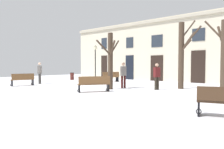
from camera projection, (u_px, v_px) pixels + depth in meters
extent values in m
plane|color=white|center=(95.00, 88.00, 13.92)|extent=(36.54, 36.54, 0.00)
cube|color=beige|center=(160.00, 50.00, 20.54)|extent=(22.84, 0.40, 6.06)
cube|color=#B1A993|center=(159.00, 20.00, 20.23)|extent=(22.84, 0.30, 0.24)
cube|color=black|center=(104.00, 67.00, 25.14)|extent=(0.91, 0.08, 2.67)
cube|color=#262D38|center=(104.00, 43.00, 25.02)|extent=(0.82, 0.06, 1.28)
cube|color=black|center=(130.00, 67.00, 22.72)|extent=(1.00, 0.08, 2.59)
cube|color=#262D38|center=(130.00, 43.00, 22.61)|extent=(0.90, 0.06, 1.11)
cube|color=black|center=(157.00, 68.00, 20.60)|extent=(1.32, 0.08, 2.49)
cube|color=#262D38|center=(157.00, 41.00, 20.49)|extent=(1.19, 0.06, 1.17)
cube|color=black|center=(198.00, 67.00, 18.03)|extent=(1.18, 0.08, 2.78)
cube|color=#262D38|center=(199.00, 35.00, 17.92)|extent=(1.06, 0.06, 1.06)
cylinder|color=#423326|center=(181.00, 56.00, 13.56)|extent=(0.35, 0.35, 4.25)
cylinder|color=#423326|center=(186.00, 46.00, 13.16)|extent=(0.86, 0.50, 0.74)
cylinder|color=#423326|center=(191.00, 38.00, 13.11)|extent=(1.30, 0.12, 1.41)
cylinder|color=#423326|center=(188.00, 42.00, 13.48)|extent=(0.80, 0.62, 1.26)
cylinder|color=#423326|center=(188.00, 30.00, 13.72)|extent=(0.59, 1.12, 1.31)
cylinder|color=#423326|center=(224.00, 60.00, 9.51)|extent=(0.32, 0.32, 3.54)
cylinder|color=#423326|center=(215.00, 31.00, 9.80)|extent=(0.99, 0.25, 1.10)
cylinder|color=#423326|center=(221.00, 38.00, 9.84)|extent=(0.59, 0.75, 1.24)
cylinder|color=#423326|center=(110.00, 61.00, 13.32)|extent=(0.32, 0.32, 3.54)
cylinder|color=#423326|center=(111.00, 51.00, 13.87)|extent=(0.76, 1.03, 0.76)
cylinder|color=#423326|center=(112.00, 49.00, 12.89)|extent=(0.85, 0.59, 0.94)
cylinder|color=#423326|center=(115.00, 48.00, 13.37)|extent=(0.42, 0.58, 0.94)
cylinder|color=#423326|center=(104.00, 48.00, 12.73)|extent=(0.26, 1.42, 0.88)
cylinder|color=black|center=(95.00, 65.00, 21.15)|extent=(0.10, 0.10, 3.08)
cylinder|color=black|center=(95.00, 79.00, 21.22)|extent=(0.22, 0.22, 0.20)
cube|color=beige|center=(95.00, 48.00, 21.08)|extent=(0.24, 0.24, 0.36)
cone|color=black|center=(95.00, 46.00, 21.07)|extent=(0.30, 0.30, 0.14)
cylinder|color=#4C1E19|center=(72.00, 76.00, 22.05)|extent=(0.39, 0.39, 0.73)
torus|color=black|center=(72.00, 73.00, 22.03)|extent=(0.41, 0.41, 0.04)
cube|color=brown|center=(22.00, 80.00, 15.67)|extent=(0.74, 1.64, 0.05)
cube|color=brown|center=(23.00, 76.00, 15.51)|extent=(0.46, 1.58, 0.41)
cube|color=black|center=(33.00, 82.00, 16.13)|extent=(0.39, 0.14, 0.45)
torus|color=black|center=(32.00, 84.00, 16.26)|extent=(0.06, 0.17, 0.17)
cube|color=black|center=(12.00, 83.00, 15.24)|extent=(0.39, 0.14, 0.45)
torus|color=black|center=(11.00, 85.00, 15.37)|extent=(0.06, 0.17, 0.17)
cube|color=black|center=(199.00, 108.00, 6.36)|extent=(0.19, 0.43, 0.46)
torus|color=black|center=(199.00, 111.00, 6.54)|extent=(0.17, 0.08, 0.17)
cube|color=brown|center=(110.00, 77.00, 19.18)|extent=(0.85, 1.84, 0.05)
cube|color=brown|center=(111.00, 74.00, 19.01)|extent=(0.55, 1.77, 0.42)
cube|color=black|center=(117.00, 79.00, 19.68)|extent=(0.39, 0.15, 0.46)
torus|color=black|center=(116.00, 81.00, 19.82)|extent=(0.07, 0.17, 0.17)
cube|color=black|center=(102.00, 80.00, 18.71)|extent=(0.39, 0.15, 0.46)
torus|color=black|center=(101.00, 81.00, 18.85)|extent=(0.07, 0.17, 0.17)
cube|color=brown|center=(94.00, 84.00, 12.01)|extent=(1.33, 1.76, 0.05)
cube|color=brown|center=(95.00, 80.00, 11.80)|extent=(1.05, 1.59, 0.41)
cube|color=black|center=(108.00, 88.00, 12.27)|extent=(0.38, 0.27, 0.44)
torus|color=black|center=(107.00, 90.00, 12.44)|extent=(0.12, 0.16, 0.17)
cube|color=black|center=(79.00, 88.00, 11.76)|extent=(0.38, 0.27, 0.44)
torus|color=black|center=(79.00, 91.00, 11.94)|extent=(0.12, 0.16, 0.17)
cylinder|color=#2D271E|center=(156.00, 83.00, 13.00)|extent=(0.14, 0.14, 0.78)
cylinder|color=#2D271E|center=(158.00, 83.00, 13.08)|extent=(0.14, 0.14, 0.78)
cube|color=#591919|center=(157.00, 72.00, 13.01)|extent=(0.35, 0.43, 0.60)
sphere|color=tan|center=(157.00, 65.00, 12.99)|extent=(0.22, 0.22, 0.22)
cylinder|color=#403D3A|center=(40.00, 79.00, 17.34)|extent=(0.14, 0.14, 0.84)
cylinder|color=#403D3A|center=(39.00, 79.00, 17.16)|extent=(0.14, 0.14, 0.84)
cube|color=slate|center=(40.00, 70.00, 17.22)|extent=(0.40, 0.44, 0.65)
sphere|color=beige|center=(40.00, 64.00, 17.20)|extent=(0.23, 0.23, 0.23)
cylinder|color=#350F0F|center=(125.00, 82.00, 14.00)|extent=(0.14, 0.14, 0.82)
cylinder|color=#350F0F|center=(122.00, 82.00, 14.03)|extent=(0.14, 0.14, 0.82)
cube|color=slate|center=(123.00, 71.00, 13.99)|extent=(0.44, 0.38, 0.63)
sphere|color=tan|center=(123.00, 64.00, 13.97)|extent=(0.23, 0.23, 0.23)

